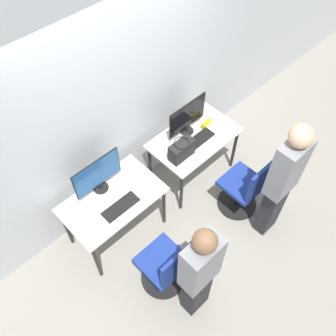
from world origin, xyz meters
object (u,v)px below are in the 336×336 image
mouse_left (140,191)px  office_chair_left (166,268)px  monitor_right (187,117)px  mouse_right (216,128)px  keyboard_left (121,207)px  person_left (200,272)px  monitor_left (98,175)px  office_chair_right (245,189)px  keyboard_right (199,140)px  handbag (182,150)px  person_right (283,180)px

mouse_left → office_chair_left: bearing=-111.8°
monitor_right → mouse_right: bearing=-36.9°
keyboard_left → mouse_left: (0.26, 0.01, 0.01)m
office_chair_left → monitor_right: 1.68m
person_left → office_chair_left: bearing=98.8°
mouse_left → keyboard_left: bearing=-178.8°
monitor_left → office_chair_right: 1.72m
office_chair_left → monitor_left: bearing=89.2°
keyboard_left → keyboard_right: size_ratio=1.00×
person_left → monitor_right: bearing=48.0°
keyboard_left → mouse_right: bearing=2.3°
keyboard_left → person_left: person_left is taller
mouse_right → handbag: bearing=-178.2°
office_chair_left → keyboard_right: office_chair_left is taller
keyboard_left → mouse_right: size_ratio=4.49×
person_left → person_right: bearing=2.5°
mouse_left → monitor_right: 1.03m
keyboard_right → person_right: size_ratio=0.24×
office_chair_left → handbag: handbag is taller
monitor_left → mouse_left: 0.47m
person_left → person_right: 1.27m
keyboard_left → person_right: person_right is taller
keyboard_left → person_left: 1.06m
monitor_left → person_left: 1.39m
monitor_left → keyboard_left: monitor_left is taller
monitor_left → handbag: monitor_left is taller
monitor_right → keyboard_left: bearing=-167.6°
keyboard_left → person_left: (0.04, -1.05, 0.11)m
person_left → office_chair_right: 1.40m
mouse_left → person_right: size_ratio=0.05×
monitor_left → handbag: (0.92, -0.29, -0.12)m
mouse_right → handbag: handbag is taller
person_left → handbag: person_left is taller
monitor_right → keyboard_right: (0.00, -0.20, -0.23)m
person_left → handbag: 1.41m
monitor_right → keyboard_right: size_ratio=1.38×
keyboard_right → office_chair_right: (0.06, -0.71, -0.34)m
monitor_left → keyboard_right: 1.28m
mouse_left → handbag: (0.66, 0.04, 0.10)m
monitor_right → keyboard_right: 0.30m
monitor_right → mouse_right: monitor_right is taller
monitor_right → mouse_right: (0.28, -0.21, -0.22)m
monitor_left → monitor_right: same height
office_chair_right → office_chair_left: bearing=-177.6°
monitor_left → mouse_left: bearing=-51.0°
monitor_left → mouse_right: (1.52, -0.27, -0.22)m
office_chair_left → person_left: 0.58m
keyboard_left → mouse_left: size_ratio=4.49×
monitor_left → monitor_right: size_ratio=1.00×
mouse_left → mouse_right: bearing=2.6°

